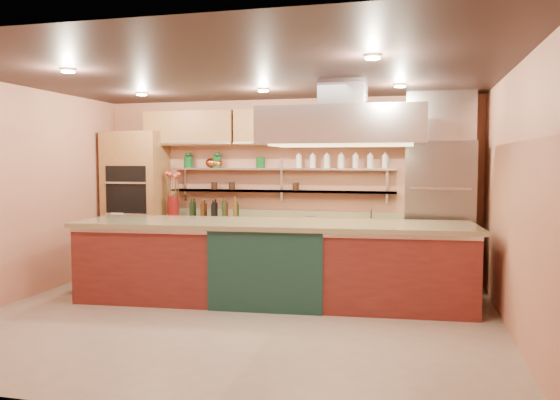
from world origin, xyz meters
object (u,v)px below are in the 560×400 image
(flower_vase, at_px, (173,206))
(green_canister, at_px, (261,162))
(island, at_px, (272,262))
(copper_kettle, at_px, (212,163))
(kitchen_scale, at_px, (311,217))
(refrigerator, at_px, (439,215))

(flower_vase, bearing_deg, green_canister, 8.88)
(flower_vase, height_order, green_canister, green_canister)
(island, bearing_deg, copper_kettle, 127.61)
(copper_kettle, xyz_separation_m, green_canister, (0.83, 0.00, 0.01))
(flower_vase, relative_size, copper_kettle, 1.66)
(flower_vase, bearing_deg, copper_kettle, 20.68)
(copper_kettle, relative_size, green_canister, 1.15)
(island, xyz_separation_m, flower_vase, (-2.01, 1.37, 0.57))
(flower_vase, height_order, copper_kettle, copper_kettle)
(island, bearing_deg, green_canister, 106.39)
(kitchen_scale, relative_size, copper_kettle, 0.72)
(copper_kettle, bearing_deg, refrigerator, -3.71)
(green_canister, bearing_deg, copper_kettle, 180.00)
(island, relative_size, kitchen_scale, 34.84)
(kitchen_scale, bearing_deg, island, -110.34)
(island, bearing_deg, refrigerator, 28.37)
(kitchen_scale, height_order, copper_kettle, copper_kettle)
(kitchen_scale, bearing_deg, green_canister, 155.99)
(kitchen_scale, xyz_separation_m, green_canister, (-0.86, 0.22, 0.83))
(refrigerator, relative_size, flower_vase, 6.37)
(refrigerator, height_order, flower_vase, refrigerator)
(green_canister, bearing_deg, kitchen_scale, -14.37)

